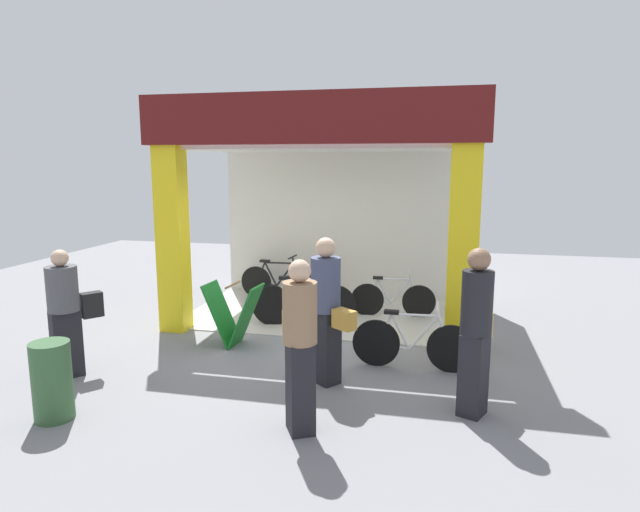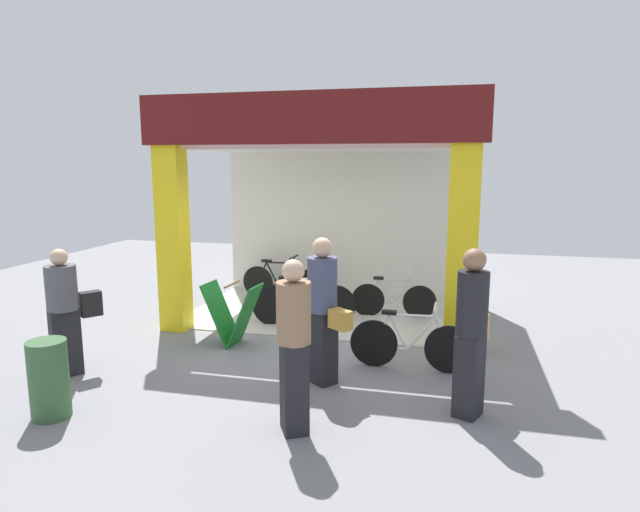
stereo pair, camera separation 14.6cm
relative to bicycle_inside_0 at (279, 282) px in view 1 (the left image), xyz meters
The scene contains 12 objects.
ground_plane 2.53m from the bicycle_inside_0, 62.37° to the right, with size 17.54×17.54×0.00m, color gray.
shop_facade 2.10m from the bicycle_inside_0, 33.76° to the right, with size 4.97×3.19×3.60m.
bicycle_inside_0 is the anchor object (origin of this frame).
bicycle_inside_1 1.79m from the bicycle_inside_0, 59.79° to the right, with size 1.64×0.53×0.93m.
bicycle_inside_2 2.39m from the bicycle_inside_0, 18.11° to the right, with size 1.44×0.40×0.80m.
bicycle_parked_0 4.14m from the bicycle_inside_0, 48.47° to the right, with size 1.57×0.43×0.86m.
sandwich_board_sign 2.75m from the bicycle_inside_0, 86.60° to the right, with size 0.83×0.52×0.92m.
pedestrian_0 4.21m from the bicycle_inside_0, 65.07° to the right, with size 0.66×0.59×1.77m.
pedestrian_1 5.32m from the bicycle_inside_0, 70.71° to the right, with size 0.52×0.68×1.73m.
pedestrian_2 4.51m from the bicycle_inside_0, 108.29° to the right, with size 0.60×0.66×1.60m.
pedestrian_3 5.50m from the bicycle_inside_0, 51.03° to the right, with size 0.42×0.57×1.78m.
trash_bin 5.38m from the bicycle_inside_0, 98.60° to the right, with size 0.40×0.40×0.83m, color #335933.
Camera 1 is at (1.89, -7.67, 2.64)m, focal length 30.64 mm.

